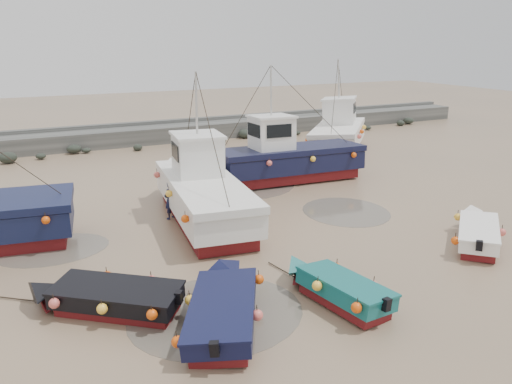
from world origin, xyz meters
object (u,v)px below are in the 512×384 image
dinghy_2 (335,284)px  cabin_boat_2 (280,158)px  dinghy_3 (479,229)px  cabin_boat_1 (200,189)px  dinghy_4 (105,294)px  person (171,218)px  dinghy_1 (226,304)px  cabin_boat_3 (341,132)px

dinghy_2 → cabin_boat_2: 13.27m
dinghy_3 → cabin_boat_1: cabin_boat_1 is taller
dinghy_3 → dinghy_4: bearing=-135.6°
dinghy_2 → dinghy_3: bearing=-0.5°
dinghy_3 → person: bearing=-169.5°
dinghy_2 → dinghy_3: 7.67m
dinghy_1 → dinghy_2: bearing=20.8°
dinghy_3 → cabin_boat_2: 11.38m
dinghy_3 → dinghy_4: 13.84m
dinghy_1 → dinghy_3: same height
dinghy_2 → cabin_boat_1: bearing=86.6°
dinghy_3 → cabin_boat_2: bearing=152.8°
dinghy_2 → person: size_ratio=2.98×
cabin_boat_2 → person: (-7.13, -3.21, -1.30)m
dinghy_1 → dinghy_2: size_ratio=1.14×
dinghy_2 → cabin_boat_1: size_ratio=0.45×
person → dinghy_2: bearing=74.7°
dinghy_1 → cabin_boat_3: bearing=74.6°
dinghy_4 → dinghy_3: bearing=-56.8°
dinghy_4 → cabin_boat_2: bearing=-10.4°
dinghy_2 → dinghy_4: same height
dinghy_3 → person: (-9.88, 7.80, -0.55)m
dinghy_3 → cabin_boat_1: (-8.63, 7.38, 0.75)m
person → dinghy_4: bearing=30.2°
dinghy_1 → dinghy_2: same height
dinghy_4 → person: bearing=7.4°
dinghy_4 → cabin_boat_3: bearing=-13.4°
dinghy_1 → person: 8.83m
dinghy_3 → cabin_boat_3: bearing=121.9°
dinghy_1 → cabin_boat_3: cabin_boat_3 is taller
dinghy_4 → cabin_boat_1: 8.20m
cabin_boat_1 → dinghy_1: bearing=-99.2°
dinghy_4 → cabin_boat_1: cabin_boat_1 is taller
dinghy_3 → cabin_boat_1: bearing=-171.7°
dinghy_3 → cabin_boat_3: (4.91, 16.21, 0.78)m
dinghy_3 → person: 12.61m
cabin_boat_3 → dinghy_3: bearing=-64.7°
cabin_boat_1 → dinghy_3: bearing=-34.4°
person → cabin_boat_1: bearing=131.6°
dinghy_4 → cabin_boat_3: 24.09m
dinghy_3 → cabin_boat_1: 11.38m
dinghy_2 → cabin_boat_2: bearing=58.3°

